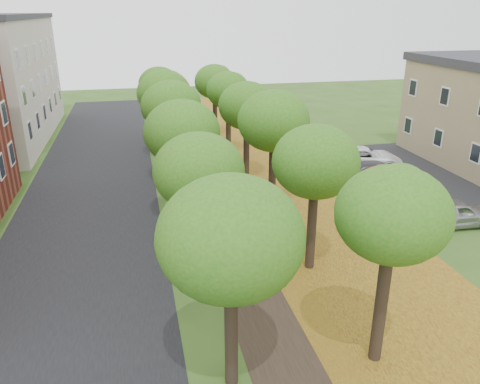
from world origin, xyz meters
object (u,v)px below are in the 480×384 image
car_silver (456,213)px  car_red (386,177)px  car_grey (378,172)px  car_white (364,157)px  bench (262,273)px

car_silver → car_red: bearing=8.2°
car_silver → car_red: 6.16m
car_grey → car_white: bearing=-2.3°
bench → car_white: bearing=-30.9°
bench → car_red: (10.80, 9.18, 0.24)m
car_silver → car_grey: bearing=7.3°
bench → car_silver: size_ratio=0.40×
car_red → car_white: car_white is taller
car_red → car_grey: bearing=16.1°
car_red → car_white: 4.05m
car_silver → car_grey: (-0.61, 7.23, -0.06)m
car_silver → car_grey: 7.25m
car_grey → car_red: bearing=-173.0°
car_white → car_grey: bearing=-175.2°
bench → car_red: size_ratio=0.44×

